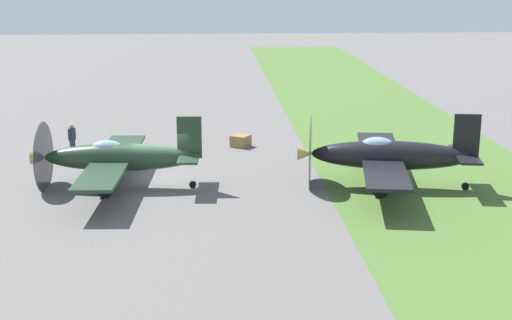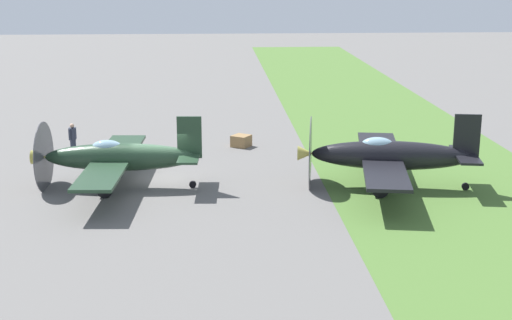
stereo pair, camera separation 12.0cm
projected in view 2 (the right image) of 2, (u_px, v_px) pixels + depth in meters
name	position (u px, v px, depth m)	size (l,w,h in m)	color
ground_plane	(161.00, 184.00, 33.63)	(160.00, 160.00, 0.00)	#605E5B
grass_verge	(438.00, 180.00, 34.37)	(120.00, 11.00, 0.01)	#476B2D
airplane_lead	(117.00, 157.00, 32.72)	(9.61, 7.61, 3.43)	#233D28
airplane_wingman	(387.00, 155.00, 32.73)	(10.17, 8.09, 3.60)	black
ground_crew_chief	(73.00, 139.00, 38.56)	(0.58, 0.38, 1.73)	#2D3342
supply_crate	(241.00, 141.00, 40.69)	(0.90, 0.90, 0.64)	olive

